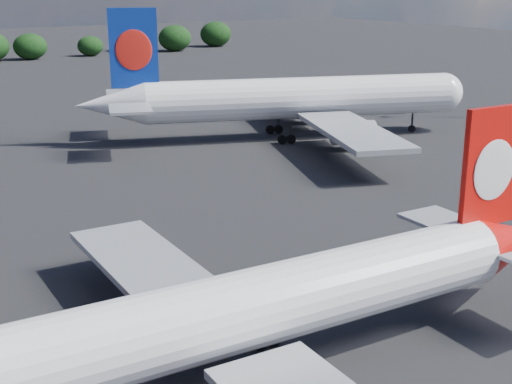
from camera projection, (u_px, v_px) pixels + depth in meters
qantas_airliner at (280, 303)px, 40.14m from camera, size 42.91×40.72×14.04m
china_southern_airliner at (287, 99)px, 99.46m from camera, size 54.31×52.15×18.16m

